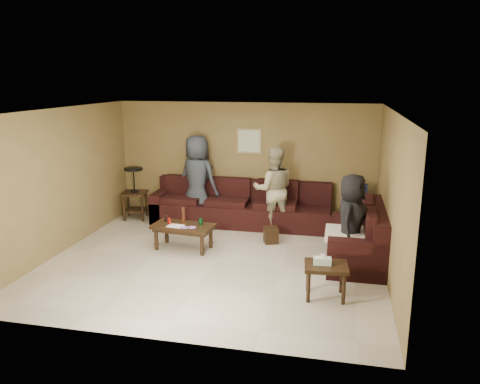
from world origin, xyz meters
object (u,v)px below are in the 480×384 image
Objects in this scene: person_middle at (274,189)px; person_right at (351,221)px; end_table_left at (135,192)px; waste_bin at (271,235)px; sectional_sofa at (276,219)px; side_table_right at (325,269)px; coffee_table at (183,228)px; person_left at (198,179)px.

person_middle is 1.10× the size of person_right.
end_table_left reaches higher than waste_bin.
side_table_right is (1.04, -2.49, 0.09)m from sectional_sofa.
person_left is (-0.23, 1.64, 0.54)m from coffee_table.
side_table_right is 0.37× the size of person_middle.
end_table_left is at bearing 144.62° from side_table_right.
person_middle is (-0.07, 0.73, 0.70)m from waste_bin.
waste_bin is at bearing 169.29° from person_left.
person_left reaches higher than person_right.
end_table_left is at bearing 23.01° from person_left.
person_middle is at bearing 95.11° from waste_bin.
side_table_right reaches higher than waste_bin.
end_table_left is 5.12m from side_table_right.
person_left is (1.40, 0.09, 0.34)m from end_table_left.
coffee_table is at bearing -144.49° from sectional_sofa.
waste_bin is (-1.06, 2.05, -0.27)m from side_table_right.
person_middle reaches higher than end_table_left.
coffee_table is at bearing -156.72° from waste_bin.
end_table_left reaches higher than side_table_right.
person_right is at bearing 168.61° from person_left.
person_right is (1.47, -1.60, -0.08)m from person_middle.
person_left is at bearing 74.51° from person_right.
person_right is (3.12, -1.87, -0.15)m from person_left.
end_table_left is 3.78× the size of waste_bin.
end_table_left reaches higher than coffee_table.
waste_bin is 2.13m from person_left.
end_table_left is (-3.14, 0.47, 0.26)m from sectional_sofa.
person_right is at bearing -21.52° from end_table_left.
waste_bin is at bearing 23.28° from coffee_table.
sectional_sofa is at bearing 86.63° from waste_bin.
end_table_left is at bearing 171.43° from sectional_sofa.
waste_bin is (-0.03, -0.44, -0.18)m from sectional_sofa.
waste_bin is 1.01m from person_middle.
person_right is at bearing 73.68° from side_table_right.
person_left is (-1.71, 1.00, 0.78)m from waste_bin.
person_middle is at bearing -3.36° from end_table_left.
end_table_left is 0.61× the size of person_left.
sectional_sofa is 1.86m from coffee_table.
end_table_left is 3.27m from waste_bin.
coffee_table is 0.62× the size of person_left.
end_table_left is 4.86m from person_right.
coffee_table is 0.67× the size of person_middle.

